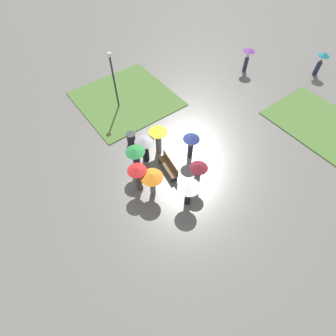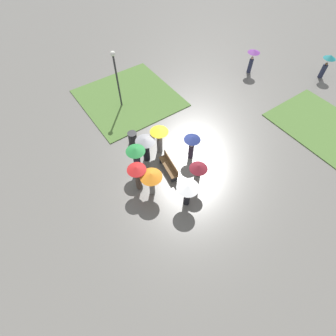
{
  "view_description": "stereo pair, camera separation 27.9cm",
  "coord_description": "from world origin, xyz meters",
  "px_view_note": "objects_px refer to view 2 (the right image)",
  "views": [
    {
      "loc": [
        8.26,
        -6.51,
        12.62
      ],
      "look_at": [
        1.13,
        -1.17,
        0.77
      ],
      "focal_mm": 28.0,
      "sensor_mm": 36.0,
      "label": 1
    },
    {
      "loc": [
        8.42,
        -6.29,
        12.62
      ],
      "look_at": [
        1.13,
        -1.17,
        0.77
      ],
      "focal_mm": 28.0,
      "sensor_mm": 36.0,
      "label": 2
    }
  ],
  "objects_px": {
    "crowd_person_yellow": "(159,135)",
    "crowd_person_green": "(136,156)",
    "crowd_person_orange": "(151,178)",
    "crowd_person_maroon": "(198,172)",
    "lone_walker_far_path": "(253,57)",
    "lone_walker_mid_plaza": "(327,63)",
    "crowd_person_navy": "(192,143)",
    "lamp_post": "(116,73)",
    "crowd_person_red": "(137,173)",
    "park_bench": "(169,166)",
    "crowd_person_white": "(188,190)",
    "crowd_person_grey": "(146,145)",
    "trash_bin": "(133,138)"
  },
  "relations": [
    {
      "from": "crowd_person_yellow",
      "to": "crowd_person_green",
      "type": "xyz_separation_m",
      "value": [
        0.51,
        -1.9,
        -0.14
      ]
    },
    {
      "from": "crowd_person_orange",
      "to": "crowd_person_maroon",
      "type": "bearing_deg",
      "value": 150.51
    },
    {
      "from": "lone_walker_far_path",
      "to": "lone_walker_mid_plaza",
      "type": "height_order",
      "value": "lone_walker_far_path"
    },
    {
      "from": "crowd_person_navy",
      "to": "lamp_post",
      "type": "bearing_deg",
      "value": -72.85
    },
    {
      "from": "crowd_person_red",
      "to": "lone_walker_far_path",
      "type": "distance_m",
      "value": 14.12
    },
    {
      "from": "park_bench",
      "to": "crowd_person_green",
      "type": "distance_m",
      "value": 2.04
    },
    {
      "from": "park_bench",
      "to": "crowd_person_white",
      "type": "height_order",
      "value": "crowd_person_white"
    },
    {
      "from": "crowd_person_maroon",
      "to": "lone_walker_far_path",
      "type": "xyz_separation_m",
      "value": [
        -6.3,
        10.68,
        -0.01
      ]
    },
    {
      "from": "lone_walker_mid_plaza",
      "to": "crowd_person_navy",
      "type": "bearing_deg",
      "value": -72.66
    },
    {
      "from": "crowd_person_navy",
      "to": "crowd_person_grey",
      "type": "distance_m",
      "value": 2.7
    },
    {
      "from": "crowd_person_yellow",
      "to": "crowd_person_maroon",
      "type": "height_order",
      "value": "crowd_person_yellow"
    },
    {
      "from": "trash_bin",
      "to": "crowd_person_green",
      "type": "xyz_separation_m",
      "value": [
        2.09,
        -0.88,
        0.88
      ]
    },
    {
      "from": "crowd_person_navy",
      "to": "crowd_person_maroon",
      "type": "xyz_separation_m",
      "value": [
        1.88,
        -1.08,
        0.06
      ]
    },
    {
      "from": "crowd_person_green",
      "to": "lone_walker_far_path",
      "type": "distance_m",
      "value": 13.24
    },
    {
      "from": "crowd_person_white",
      "to": "lone_walker_far_path",
      "type": "relative_size",
      "value": 0.9
    },
    {
      "from": "park_bench",
      "to": "crowd_person_red",
      "type": "distance_m",
      "value": 2.27
    },
    {
      "from": "crowd_person_navy",
      "to": "lone_walker_mid_plaza",
      "type": "xyz_separation_m",
      "value": [
        -0.57,
        13.86,
        -0.01
      ]
    },
    {
      "from": "crowd_person_red",
      "to": "crowd_person_grey",
      "type": "xyz_separation_m",
      "value": [
        -1.51,
        1.47,
        -0.12
      ]
    },
    {
      "from": "crowd_person_yellow",
      "to": "crowd_person_grey",
      "type": "bearing_deg",
      "value": 135.36
    },
    {
      "from": "crowd_person_maroon",
      "to": "lone_walker_far_path",
      "type": "bearing_deg",
      "value": -72.62
    },
    {
      "from": "crowd_person_red",
      "to": "lone_walker_mid_plaza",
      "type": "relative_size",
      "value": 0.99
    },
    {
      "from": "lamp_post",
      "to": "crowd_person_orange",
      "type": "xyz_separation_m",
      "value": [
        7.58,
        -2.23,
        -1.25
      ]
    },
    {
      "from": "trash_bin",
      "to": "lone_walker_mid_plaza",
      "type": "height_order",
      "value": "lone_walker_mid_plaza"
    },
    {
      "from": "park_bench",
      "to": "crowd_person_maroon",
      "type": "bearing_deg",
      "value": 28.45
    },
    {
      "from": "crowd_person_maroon",
      "to": "crowd_person_orange",
      "type": "bearing_deg",
      "value": 51.87
    },
    {
      "from": "trash_bin",
      "to": "crowd_person_red",
      "type": "relative_size",
      "value": 0.46
    },
    {
      "from": "crowd_person_grey",
      "to": "crowd_person_white",
      "type": "distance_m",
      "value": 3.85
    },
    {
      "from": "crowd_person_orange",
      "to": "lone_walker_mid_plaza",
      "type": "height_order",
      "value": "lone_walker_mid_plaza"
    },
    {
      "from": "park_bench",
      "to": "lone_walker_far_path",
      "type": "distance_m",
      "value": 12.2
    },
    {
      "from": "crowd_person_red",
      "to": "crowd_person_yellow",
      "type": "height_order",
      "value": "crowd_person_yellow"
    },
    {
      "from": "crowd_person_orange",
      "to": "crowd_person_maroon",
      "type": "relative_size",
      "value": 0.95
    },
    {
      "from": "crowd_person_yellow",
      "to": "lone_walker_mid_plaza",
      "type": "distance_m",
      "value": 15.19
    },
    {
      "from": "crowd_person_yellow",
      "to": "lone_walker_mid_plaza",
      "type": "height_order",
      "value": "crowd_person_yellow"
    },
    {
      "from": "crowd_person_white",
      "to": "crowd_person_grey",
      "type": "bearing_deg",
      "value": -15.85
    },
    {
      "from": "crowd_person_grey",
      "to": "crowd_person_green",
      "type": "bearing_deg",
      "value": -58.49
    },
    {
      "from": "crowd_person_navy",
      "to": "crowd_person_green",
      "type": "xyz_separation_m",
      "value": [
        -0.97,
        -3.2,
        0.03
      ]
    },
    {
      "from": "lamp_post",
      "to": "trash_bin",
      "type": "relative_size",
      "value": 4.79
    },
    {
      "from": "crowd_person_navy",
      "to": "lone_walker_mid_plaza",
      "type": "bearing_deg",
      "value": -169.91
    },
    {
      "from": "crowd_person_white",
      "to": "crowd_person_green",
      "type": "bearing_deg",
      "value": -1.28
    },
    {
      "from": "crowd_person_red",
      "to": "crowd_person_green",
      "type": "relative_size",
      "value": 0.96
    },
    {
      "from": "trash_bin",
      "to": "crowd_person_maroon",
      "type": "xyz_separation_m",
      "value": [
        4.95,
        1.23,
        0.91
      ]
    },
    {
      "from": "crowd_person_maroon",
      "to": "lone_walker_mid_plaza",
      "type": "distance_m",
      "value": 15.14
    },
    {
      "from": "crowd_person_green",
      "to": "lone_walker_mid_plaza",
      "type": "relative_size",
      "value": 1.03
    },
    {
      "from": "crowd_person_orange",
      "to": "lone_walker_mid_plaza",
      "type": "xyz_separation_m",
      "value": [
        -1.4,
        17.21,
        -0.17
      ]
    },
    {
      "from": "crowd_person_red",
      "to": "crowd_person_maroon",
      "type": "relative_size",
      "value": 0.98
    },
    {
      "from": "crowd_person_orange",
      "to": "crowd_person_green",
      "type": "height_order",
      "value": "crowd_person_green"
    },
    {
      "from": "park_bench",
      "to": "lamp_post",
      "type": "height_order",
      "value": "lamp_post"
    },
    {
      "from": "trash_bin",
      "to": "crowd_person_yellow",
      "type": "xyz_separation_m",
      "value": [
        1.58,
        1.02,
        1.03
      ]
    },
    {
      "from": "crowd_person_navy",
      "to": "crowd_person_maroon",
      "type": "distance_m",
      "value": 2.17
    },
    {
      "from": "trash_bin",
      "to": "crowd_person_grey",
      "type": "xyz_separation_m",
      "value": [
        1.66,
        0.01,
        0.81
      ]
    }
  ]
}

